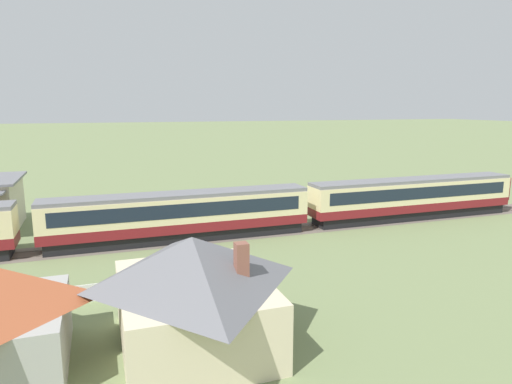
% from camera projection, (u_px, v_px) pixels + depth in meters
% --- Properties ---
extents(ground_plane, '(600.00, 600.00, 0.00)m').
position_uv_depth(ground_plane, '(143.00, 243.00, 37.28)').
color(ground_plane, '#707F51').
extents(passenger_train, '(68.44, 2.89, 4.03)m').
position_uv_depth(passenger_train, '(184.00, 214.00, 37.83)').
color(passenger_train, maroon).
rests_on(passenger_train, ground_plane).
extents(railway_track, '(121.15, 3.60, 0.04)m').
position_uv_depth(railway_track, '(88.00, 249.00, 35.79)').
color(railway_track, '#665B51').
rests_on(railway_track, ground_plane).
extents(cottage_grey_roof_2, '(7.07, 8.60, 5.22)m').
position_uv_depth(cottage_grey_roof_2, '(193.00, 290.00, 20.98)').
color(cottage_grey_roof_2, beige).
rests_on(cottage_grey_roof_2, ground_plane).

